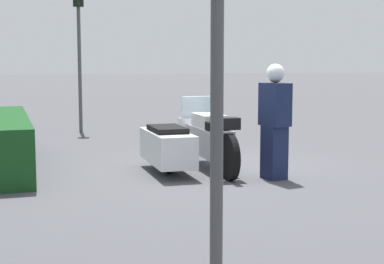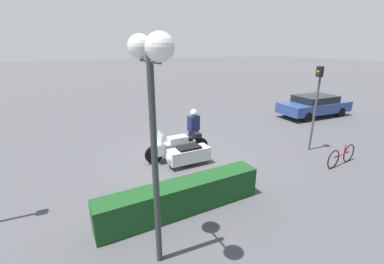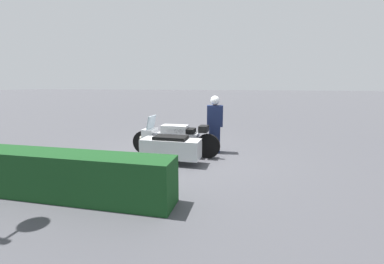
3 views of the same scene
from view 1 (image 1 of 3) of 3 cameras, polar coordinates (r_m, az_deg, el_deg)
The scene contains 5 objects.
ground_plane at distance 9.54m, azimuth 1.90°, elevation -3.89°, with size 160.00×160.00×0.00m, color #4C4C51.
police_motorcycle at distance 9.64m, azimuth -0.63°, elevation -0.89°, with size 2.67×1.36×1.18m.
officer_rider at distance 8.95m, azimuth 8.03°, elevation 1.30°, with size 0.52×0.37×1.74m.
hedge_bush_curbside at distance 10.53m, azimuth -17.42°, elevation -0.82°, with size 4.53×0.67×0.86m, color #19471E.
traffic_light_near at distance 15.13m, azimuth -10.90°, elevation 8.73°, with size 0.23×0.27×3.54m.
Camera 1 is at (-8.81, 3.20, 1.76)m, focal length 55.00 mm.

